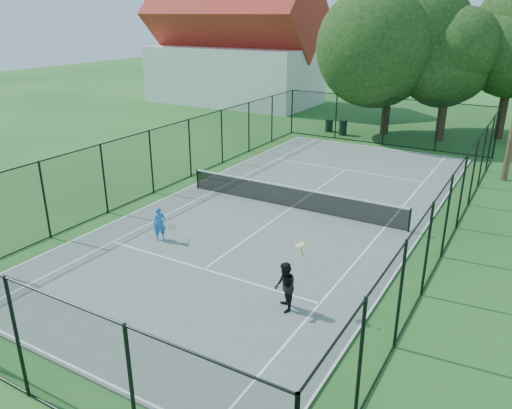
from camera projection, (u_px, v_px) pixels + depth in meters
The scene contains 11 objects.
ground at pixel (292, 209), 21.50m from camera, with size 120.00×120.00×0.00m, color #1F561D.
tennis_court at pixel (292, 208), 21.49m from camera, with size 11.00×24.00×0.06m, color #55645E.
tennis_net at pixel (292, 196), 21.29m from camera, with size 10.08×0.08×0.95m.
fence at pixel (292, 176), 20.96m from camera, with size 13.10×26.10×3.00m.
tree_near_left at pixel (393, 36), 32.57m from camera, with size 8.08×8.08×10.54m.
tree_near_mid at pixel (449, 64), 31.35m from camera, with size 6.06×6.06×7.92m.
building at pixel (234, 48), 45.45m from camera, with size 15.30×8.15×11.87m.
trash_bin_left at pixel (329, 125), 35.33m from camera, with size 0.58×0.58×0.88m.
trash_bin_right at pixel (343, 127), 34.33m from camera, with size 0.58×0.58×1.03m.
player_blue at pixel (160, 224), 18.24m from camera, with size 0.85×0.55×1.26m.
player_black at pixel (285, 287), 13.85m from camera, with size 1.00×0.94×2.10m.
Camera 1 is at (8.77, -18.03, 7.92)m, focal length 35.00 mm.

